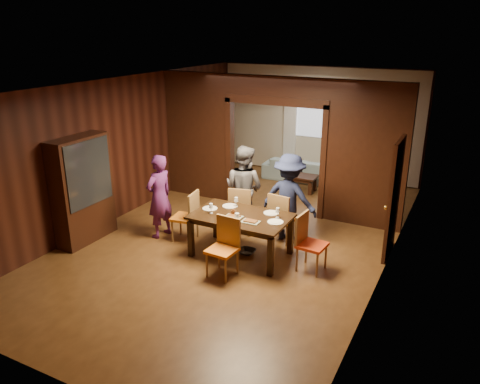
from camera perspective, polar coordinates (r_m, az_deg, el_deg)
The scene contains 32 objects.
floor at distance 9.18m, azimuth 0.14°, elevation -5.27°, with size 9.00×9.00×0.00m, color #4B2D15.
ceiling at distance 8.38m, azimuth 0.16°, elevation 13.03°, with size 5.50×9.00×0.02m, color silver.
room_walls at distance 10.32m, azimuth 4.95°, elevation 6.34°, with size 5.52×9.01×2.90m.
person_purple at distance 8.98m, azimuth -9.81°, elevation -0.55°, with size 0.59×0.39×1.62m, color #5A2160.
person_grey at distance 9.15m, azimuth 0.47°, elevation 0.44°, with size 0.83×0.65×1.71m, color #59585F.
person_navy at distance 8.78m, azimuth 6.02°, elevation -0.68°, with size 1.08×0.62×1.67m, color #1B2143.
sofa at distance 12.46m, azimuth 7.51°, elevation 2.79°, with size 1.98×0.77×0.58m, color #8AA9B5.
serving_bowl at distance 8.13m, azimuth 0.87°, elevation -2.52°, with size 0.31×0.31×0.08m, color black.
dining_table at distance 8.27m, azimuth 0.12°, elevation -5.29°, with size 1.69×1.05×0.76m, color black.
coffee_table at distance 11.64m, azimuth 7.36°, elevation 1.10°, with size 0.80×0.50×0.40m, color black.
chair_left at distance 8.87m, azimuth -6.78°, elevation -2.91°, with size 0.44×0.44×0.97m, color #CF6713, non-canonical shape.
chair_right at distance 7.82m, azimuth 8.80°, elevation -6.21°, with size 0.44×0.44×0.97m, color red, non-canonical shape.
chair_far_l at distance 9.12m, azimuth 0.24°, elevation -2.12°, with size 0.44×0.44×0.97m, color #C86512, non-canonical shape.
chair_far_r at distance 8.80m, azimuth 5.28°, elevation -3.02°, with size 0.44×0.44×0.97m, color orange, non-canonical shape.
chair_near at distance 7.57m, azimuth -2.20°, elevation -6.90°, with size 0.44×0.44×0.97m, color orange, non-canonical shape.
hutch at distance 9.11m, azimuth -18.64°, elevation 0.25°, with size 0.40×1.20×2.00m, color black.
door_right at distance 8.47m, azimuth 18.25°, elevation -0.80°, with size 0.06×0.90×2.10m, color black.
window_far at distance 12.63m, azimuth 9.47°, elevation 9.50°, with size 1.20×0.03×1.30m, color silver.
curtain_left at distance 12.92m, azimuth 6.12°, elevation 7.84°, with size 0.35×0.06×2.40m, color white.
curtain_right at distance 12.48m, azimuth 12.59°, elevation 7.06°, with size 0.35×0.06×2.40m, color white.
plate_left at distance 8.41m, azimuth -3.68°, elevation -2.01°, with size 0.27×0.27×0.01m, color silver.
plate_far_l at distance 8.51m, azimuth -1.25°, elevation -1.72°, with size 0.27×0.27×0.01m, color silver.
plate_far_r at distance 8.21m, azimuth 3.83°, elevation -2.57°, with size 0.27×0.27×0.01m, color silver.
plate_right at distance 7.85m, azimuth 4.33°, elevation -3.66°, with size 0.27×0.27×0.01m, color white.
plate_near at distance 7.84m, azimuth -0.89°, elevation -3.64°, with size 0.27×0.27×0.01m, color silver.
platter_a at distance 8.02m, azimuth -0.77°, elevation -2.99°, with size 0.30×0.20×0.04m, color gray.
platter_b at distance 7.83m, azimuth 1.30°, elevation -3.59°, with size 0.30×0.20×0.04m, color gray.
wineglass_left at distance 8.18m, azimuth -3.54°, elevation -2.01°, with size 0.08×0.08×0.18m, color silver, non-canonical shape.
wineglass_far at distance 8.46m, azimuth -0.47°, elevation -1.23°, with size 0.08×0.08×0.18m, color white, non-canonical shape.
wineglass_right at distance 8.01m, azimuth 4.61°, elevation -2.53°, with size 0.08×0.08×0.18m, color white, non-canonical shape.
tumbler at distance 7.86m, azimuth -0.36°, elevation -3.08°, with size 0.07×0.07×0.14m, color white.
condiment_jar at distance 8.10m, azimuth -0.82°, elevation -2.49°, with size 0.08×0.08×0.11m, color #4D2812, non-canonical shape.
Camera 1 is at (3.78, -7.42, 3.86)m, focal length 35.00 mm.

